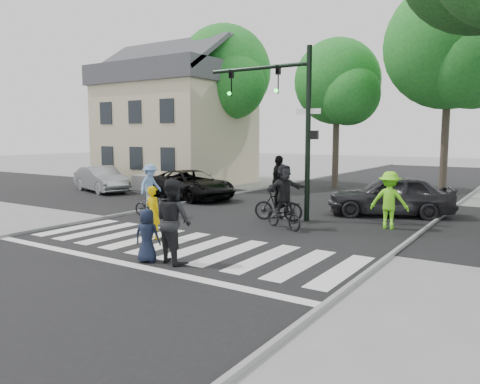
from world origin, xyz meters
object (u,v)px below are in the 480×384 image
Objects in this scene: cyclist_left at (151,194)px; cyclist_mid at (278,194)px; cyclist_right at (284,200)px; car_suv at (191,185)px; pedestrian_adult at (173,221)px; car_silver at (101,179)px; car_grey at (390,195)px; pedestrian_child at (147,236)px; pedestrian_woman at (153,213)px; traffic_signal at (286,109)px.

cyclist_left is 4.67m from cyclist_mid.
cyclist_right is 0.43× the size of car_suv.
pedestrian_adult is 0.48× the size of car_silver.
pedestrian_adult is 0.87× the size of cyclist_mid.
cyclist_mid reaches higher than car_grey.
cyclist_mid is (-0.58, 6.18, -0.06)m from pedestrian_adult.
pedestrian_adult is (0.55, 0.31, 0.36)m from pedestrian_child.
pedestrian_woman is at bearing -132.08° from car_suv.
traffic_signal is 3.00× the size of pedestrian_adult.
traffic_signal is 6.17m from pedestrian_woman.
cyclist_left is at bearing -39.09° from pedestrian_woman.
traffic_signal is 1.33× the size of car_grey.
pedestrian_woman is 12.39m from car_silver.
cyclist_mid is at bearing 125.85° from cyclist_right.
car_suv is at bearing 159.73° from traffic_signal.
pedestrian_child is at bearing 136.30° from pedestrian_woman.
cyclist_mid is (4.26, 1.92, 0.10)m from cyclist_left.
car_suv is (-6.21, 9.27, 0.04)m from pedestrian_child.
traffic_signal is 3.50m from cyclist_right.
cyclist_left reaches higher than car_grey.
cyclist_left is 8.87m from car_grey.
cyclist_right is at bearing -63.67° from traffic_signal.
cyclist_right reaches higher than pedestrian_child.
cyclist_right reaches higher than pedestrian_adult.
pedestrian_woman is at bearing -44.95° from cyclist_left.
pedestrian_child is 10.11m from car_grey.
traffic_signal is 2.61× the size of cyclist_mid.
traffic_signal reaches higher than pedestrian_child.
pedestrian_woman is at bearing -106.39° from car_silver.
cyclist_right is 0.50× the size of car_silver.
pedestrian_woman is 0.74× the size of cyclist_right.
car_silver is (-12.49, 8.48, -0.31)m from pedestrian_adult.
car_silver is (-7.65, 4.22, -0.15)m from cyclist_left.
car_silver is at bearing 171.39° from traffic_signal.
traffic_signal reaches higher than cyclist_mid.
car_suv is at bearing -36.51° from pedestrian_adult.
cyclist_left reaches higher than pedestrian_woman.
pedestrian_adult is at bearing -106.87° from car_silver.
car_suv is at bearing -75.17° from pedestrian_child.
car_grey reaches higher than car_silver.
pedestrian_child is at bearing -109.05° from car_silver.
car_suv is at bearing -67.87° from car_silver.
pedestrian_adult reaches higher than pedestrian_child.
cyclist_right is 4.85m from car_grey.
pedestrian_woman reaches higher than car_silver.
car_suv is (-7.03, 3.95, -0.25)m from cyclist_right.
car_silver is 0.93× the size of car_grey.
traffic_signal is at bearing 29.39° from cyclist_left.
cyclist_mid is (-0.02, -0.49, -2.96)m from traffic_signal.
cyclist_left is at bearing -77.47° from car_grey.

